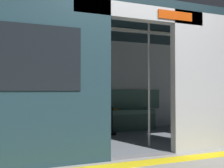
{
  "coord_description": "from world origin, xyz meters",
  "views": [
    {
      "loc": [
        1.69,
        3.17,
        0.89
      ],
      "look_at": [
        -0.04,
        -1.22,
        1.01
      ],
      "focal_mm": 42.03,
      "sensor_mm": 36.0,
      "label": 1
    }
  ],
  "objects_px": {
    "book": "(116,109)",
    "grab_pole_door": "(102,82)",
    "grab_pole_far": "(149,83)",
    "bench_seat": "(94,116)",
    "train_car": "(108,60)",
    "handbag": "(79,107)",
    "person_seated": "(100,101)"
  },
  "relations": [
    {
      "from": "book",
      "to": "grab_pole_door",
      "type": "relative_size",
      "value": 0.11
    },
    {
      "from": "train_car",
      "to": "handbag",
      "type": "height_order",
      "value": "train_car"
    },
    {
      "from": "train_car",
      "to": "person_seated",
      "type": "relative_size",
      "value": 5.38
    },
    {
      "from": "person_seated",
      "to": "book",
      "type": "bearing_deg",
      "value": -163.83
    },
    {
      "from": "grab_pole_door",
      "to": "grab_pole_far",
      "type": "distance_m",
      "value": 0.86
    },
    {
      "from": "grab_pole_door",
      "to": "person_seated",
      "type": "bearing_deg",
      "value": -107.82
    },
    {
      "from": "handbag",
      "to": "book",
      "type": "bearing_deg",
      "value": -178.6
    },
    {
      "from": "train_car",
      "to": "person_seated",
      "type": "bearing_deg",
      "value": -100.39
    },
    {
      "from": "train_car",
      "to": "handbag",
      "type": "xyz_separation_m",
      "value": [
        0.26,
        -1.04,
        -0.9
      ]
    },
    {
      "from": "handbag",
      "to": "person_seated",
      "type": "bearing_deg",
      "value": 167.1
    },
    {
      "from": "person_seated",
      "to": "book",
      "type": "distance_m",
      "value": 0.48
    },
    {
      "from": "grab_pole_far",
      "to": "bench_seat",
      "type": "bearing_deg",
      "value": -75.21
    },
    {
      "from": "grab_pole_far",
      "to": "grab_pole_door",
      "type": "bearing_deg",
      "value": 7.2
    },
    {
      "from": "bench_seat",
      "to": "handbag",
      "type": "height_order",
      "value": "handbag"
    },
    {
      "from": "person_seated",
      "to": "grab_pole_far",
      "type": "relative_size",
      "value": 0.59
    },
    {
      "from": "bench_seat",
      "to": "handbag",
      "type": "bearing_deg",
      "value": -8.36
    },
    {
      "from": "person_seated",
      "to": "grab_pole_door",
      "type": "bearing_deg",
      "value": 72.18
    },
    {
      "from": "train_car",
      "to": "grab_pole_far",
      "type": "bearing_deg",
      "value": 128.43
    },
    {
      "from": "book",
      "to": "train_car",
      "type": "bearing_deg",
      "value": 61.04
    },
    {
      "from": "bench_seat",
      "to": "book",
      "type": "relative_size",
      "value": 12.82
    },
    {
      "from": "train_car",
      "to": "handbag",
      "type": "relative_size",
      "value": 24.62
    },
    {
      "from": "train_car",
      "to": "person_seated",
      "type": "height_order",
      "value": "train_car"
    },
    {
      "from": "grab_pole_far",
      "to": "train_car",
      "type": "bearing_deg",
      "value": -51.57
    },
    {
      "from": "book",
      "to": "grab_pole_door",
      "type": "height_order",
      "value": "grab_pole_door"
    },
    {
      "from": "bench_seat",
      "to": "handbag",
      "type": "distance_m",
      "value": 0.38
    },
    {
      "from": "train_car",
      "to": "grab_pole_far",
      "type": "height_order",
      "value": "train_car"
    },
    {
      "from": "book",
      "to": "person_seated",
      "type": "bearing_deg",
      "value": 16.07
    },
    {
      "from": "book",
      "to": "grab_pole_far",
      "type": "relative_size",
      "value": 0.11
    },
    {
      "from": "book",
      "to": "grab_pole_door",
      "type": "bearing_deg",
      "value": 61.91
    },
    {
      "from": "grab_pole_far",
      "to": "book",
      "type": "bearing_deg",
      "value": -93.36
    },
    {
      "from": "bench_seat",
      "to": "grab_pole_door",
      "type": "distance_m",
      "value": 1.89
    },
    {
      "from": "bench_seat",
      "to": "person_seated",
      "type": "relative_size",
      "value": 2.37
    }
  ]
}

